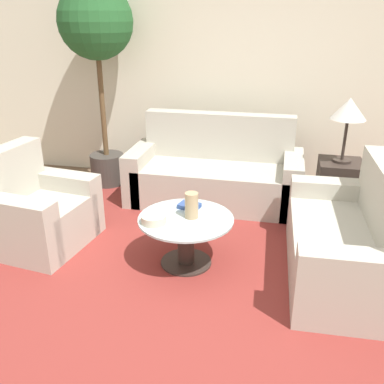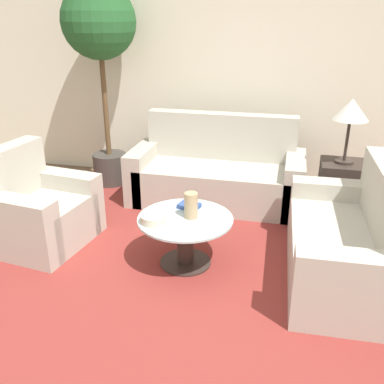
{
  "view_description": "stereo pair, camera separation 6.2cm",
  "coord_description": "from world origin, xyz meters",
  "px_view_note": "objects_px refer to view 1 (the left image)",
  "views": [
    {
      "loc": [
        0.71,
        -2.45,
        1.96
      ],
      "look_at": [
        -0.0,
        0.81,
        0.55
      ],
      "focal_mm": 40.0,
      "sensor_mm": 36.0,
      "label": 1
    },
    {
      "loc": [
        0.77,
        -2.44,
        1.96
      ],
      "look_at": [
        -0.0,
        0.81,
        0.55
      ],
      "focal_mm": 40.0,
      "sensor_mm": 36.0,
      "label": 2
    }
  ],
  "objects_px": {
    "potted_plant": "(97,39)",
    "bowl": "(154,219)",
    "loveseat": "(351,244)",
    "vase": "(192,205)",
    "coffee_table": "(186,234)",
    "table_lamp": "(349,111)",
    "sofa_main": "(215,174)",
    "armchair": "(37,214)",
    "book_stack": "(189,206)"
  },
  "relations": [
    {
      "from": "loveseat",
      "to": "coffee_table",
      "type": "distance_m",
      "value": 1.3
    },
    {
      "from": "loveseat",
      "to": "potted_plant",
      "type": "distance_m",
      "value": 3.35
    },
    {
      "from": "vase",
      "to": "coffee_table",
      "type": "bearing_deg",
      "value": -155.34
    },
    {
      "from": "table_lamp",
      "to": "book_stack",
      "type": "distance_m",
      "value": 1.79
    },
    {
      "from": "sofa_main",
      "to": "loveseat",
      "type": "distance_m",
      "value": 1.82
    },
    {
      "from": "table_lamp",
      "to": "vase",
      "type": "bearing_deg",
      "value": -136.47
    },
    {
      "from": "vase",
      "to": "book_stack",
      "type": "distance_m",
      "value": 0.2
    },
    {
      "from": "potted_plant",
      "to": "vase",
      "type": "relative_size",
      "value": 10.69
    },
    {
      "from": "potted_plant",
      "to": "bowl",
      "type": "height_order",
      "value": "potted_plant"
    },
    {
      "from": "loveseat",
      "to": "bowl",
      "type": "height_order",
      "value": "loveseat"
    },
    {
      "from": "sofa_main",
      "to": "coffee_table",
      "type": "relative_size",
      "value": 2.39
    },
    {
      "from": "armchair",
      "to": "potted_plant",
      "type": "bearing_deg",
      "value": 6.39
    },
    {
      "from": "potted_plant",
      "to": "bowl",
      "type": "bearing_deg",
      "value": -56.86
    },
    {
      "from": "sofa_main",
      "to": "potted_plant",
      "type": "relative_size",
      "value": 0.82
    },
    {
      "from": "coffee_table",
      "to": "table_lamp",
      "type": "relative_size",
      "value": 1.24
    },
    {
      "from": "coffee_table",
      "to": "bowl",
      "type": "bearing_deg",
      "value": -148.15
    },
    {
      "from": "vase",
      "to": "book_stack",
      "type": "height_order",
      "value": "vase"
    },
    {
      "from": "sofa_main",
      "to": "loveseat",
      "type": "relative_size",
      "value": 1.25
    },
    {
      "from": "loveseat",
      "to": "bowl",
      "type": "bearing_deg",
      "value": -83.4
    },
    {
      "from": "loveseat",
      "to": "vase",
      "type": "xyz_separation_m",
      "value": [
        -1.25,
        -0.07,
        0.24
      ]
    },
    {
      "from": "potted_plant",
      "to": "coffee_table",
      "type": "bearing_deg",
      "value": -49.61
    },
    {
      "from": "potted_plant",
      "to": "vase",
      "type": "distance_m",
      "value": 2.39
    },
    {
      "from": "vase",
      "to": "sofa_main",
      "type": "bearing_deg",
      "value": 91.16
    },
    {
      "from": "coffee_table",
      "to": "bowl",
      "type": "distance_m",
      "value": 0.32
    },
    {
      "from": "table_lamp",
      "to": "vase",
      "type": "height_order",
      "value": "table_lamp"
    },
    {
      "from": "table_lamp",
      "to": "potted_plant",
      "type": "xyz_separation_m",
      "value": [
        -2.65,
        0.37,
        0.59
      ]
    },
    {
      "from": "armchair",
      "to": "potted_plant",
      "type": "xyz_separation_m",
      "value": [
        0.03,
        1.52,
        1.4
      ]
    },
    {
      "from": "table_lamp",
      "to": "vase",
      "type": "distance_m",
      "value": 1.82
    },
    {
      "from": "potted_plant",
      "to": "bowl",
      "type": "xyz_separation_m",
      "value": [
        1.13,
        -1.72,
        -1.23
      ]
    },
    {
      "from": "bowl",
      "to": "table_lamp",
      "type": "bearing_deg",
      "value": 41.57
    },
    {
      "from": "loveseat",
      "to": "potted_plant",
      "type": "relative_size",
      "value": 0.65
    },
    {
      "from": "sofa_main",
      "to": "armchair",
      "type": "height_order",
      "value": "sofa_main"
    },
    {
      "from": "armchair",
      "to": "table_lamp",
      "type": "bearing_deg",
      "value": -59.24
    },
    {
      "from": "table_lamp",
      "to": "vase",
      "type": "relative_size",
      "value": 2.95
    },
    {
      "from": "sofa_main",
      "to": "coffee_table",
      "type": "bearing_deg",
      "value": -90.76
    },
    {
      "from": "book_stack",
      "to": "loveseat",
      "type": "bearing_deg",
      "value": 9.47
    },
    {
      "from": "coffee_table",
      "to": "bowl",
      "type": "height_order",
      "value": "bowl"
    },
    {
      "from": "loveseat",
      "to": "coffee_table",
      "type": "height_order",
      "value": "loveseat"
    },
    {
      "from": "armchair",
      "to": "coffee_table",
      "type": "distance_m",
      "value": 1.38
    },
    {
      "from": "coffee_table",
      "to": "armchair",
      "type": "bearing_deg",
      "value": 177.24
    },
    {
      "from": "table_lamp",
      "to": "potted_plant",
      "type": "distance_m",
      "value": 2.74
    },
    {
      "from": "sofa_main",
      "to": "armchair",
      "type": "distance_m",
      "value": 1.92
    },
    {
      "from": "coffee_table",
      "to": "bowl",
      "type": "xyz_separation_m",
      "value": [
        -0.22,
        -0.14,
        0.18
      ]
    },
    {
      "from": "armchair",
      "to": "coffee_table",
      "type": "xyz_separation_m",
      "value": [
        1.38,
        -0.07,
        -0.01
      ]
    },
    {
      "from": "loveseat",
      "to": "vase",
      "type": "bearing_deg",
      "value": -88.82
    },
    {
      "from": "bowl",
      "to": "book_stack",
      "type": "bearing_deg",
      "value": 57.52
    },
    {
      "from": "coffee_table",
      "to": "loveseat",
      "type": "bearing_deg",
      "value": 3.87
    },
    {
      "from": "potted_plant",
      "to": "book_stack",
      "type": "height_order",
      "value": "potted_plant"
    },
    {
      "from": "potted_plant",
      "to": "table_lamp",
      "type": "bearing_deg",
      "value": -7.94
    },
    {
      "from": "table_lamp",
      "to": "coffee_table",
      "type": "bearing_deg",
      "value": -137.0
    }
  ]
}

